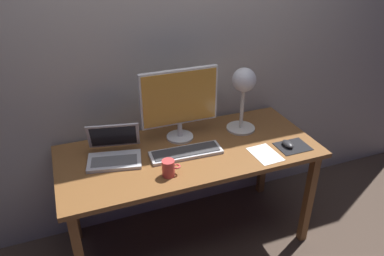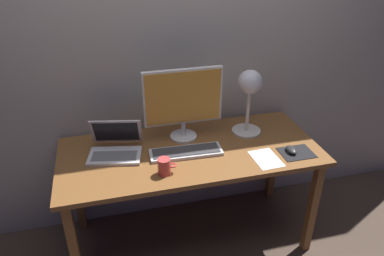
% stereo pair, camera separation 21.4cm
% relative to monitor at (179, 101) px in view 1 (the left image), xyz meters
% --- Properties ---
extents(ground_plane, '(4.80, 4.80, 0.00)m').
position_rel_monitor_xyz_m(ground_plane, '(0.01, -0.16, -1.01)').
color(ground_plane, '#47382D').
rests_on(ground_plane, ground).
extents(back_wall, '(4.80, 0.06, 2.60)m').
position_rel_monitor_xyz_m(back_wall, '(0.01, 0.24, 0.29)').
color(back_wall, '#A8A099').
rests_on(back_wall, ground).
extents(desk, '(1.60, 0.70, 0.74)m').
position_rel_monitor_xyz_m(desk, '(0.01, -0.16, -0.35)').
color(desk, brown).
rests_on(desk, ground).
extents(monitor, '(0.50, 0.17, 0.47)m').
position_rel_monitor_xyz_m(monitor, '(0.00, 0.00, 0.00)').
color(monitor, silver).
rests_on(monitor, desk).
extents(keyboard_main, '(0.45, 0.16, 0.03)m').
position_rel_monitor_xyz_m(keyboard_main, '(-0.03, -0.20, -0.25)').
color(keyboard_main, silver).
rests_on(keyboard_main, desk).
extents(laptop, '(0.36, 0.32, 0.20)m').
position_rel_monitor_xyz_m(laptop, '(-0.44, -0.07, -0.21)').
color(laptop, silver).
rests_on(laptop, desk).
extents(desk_lamp, '(0.19, 0.19, 0.44)m').
position_rel_monitor_xyz_m(desk_lamp, '(0.43, -0.03, 0.04)').
color(desk_lamp, beige).
rests_on(desk_lamp, desk).
extents(mousepad, '(0.20, 0.16, 0.00)m').
position_rel_monitor_xyz_m(mousepad, '(0.62, -0.36, -0.27)').
color(mousepad, black).
rests_on(mousepad, desk).
extents(mouse, '(0.06, 0.10, 0.03)m').
position_rel_monitor_xyz_m(mouse, '(0.59, -0.34, -0.25)').
color(mouse, '#28282B').
rests_on(mouse, mousepad).
extents(coffee_mug, '(0.11, 0.07, 0.10)m').
position_rel_monitor_xyz_m(coffee_mug, '(-0.19, -0.37, -0.22)').
color(coffee_mug, '#CC3F3F').
rests_on(coffee_mug, desk).
extents(paper_sheet_near_mouse, '(0.16, 0.22, 0.00)m').
position_rel_monitor_xyz_m(paper_sheet_near_mouse, '(0.42, -0.37, -0.27)').
color(paper_sheet_near_mouse, white).
rests_on(paper_sheet_near_mouse, desk).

